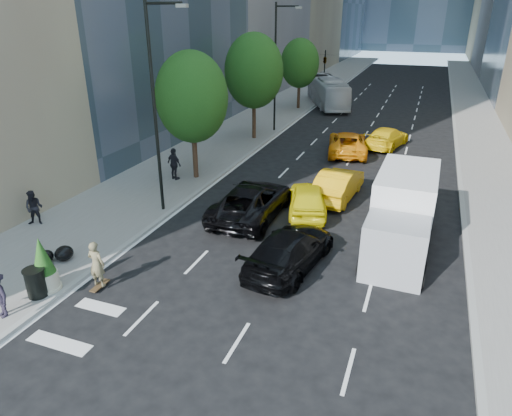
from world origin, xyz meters
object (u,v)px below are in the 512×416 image
at_px(skateboarder, 97,267).
at_px(black_sedan_mercedes, 290,250).
at_px(trash_can, 36,283).
at_px(city_bus, 328,92).
at_px(box_truck, 403,213).
at_px(planter_shrub, 43,265).
at_px(black_sedan_lincoln, 251,201).

xyz_separation_m(skateboarder, black_sedan_mercedes, (6.19, 4.00, -0.13)).
bearing_deg(trash_can, city_bus, 87.38).
height_order(city_bus, box_truck, box_truck).
bearing_deg(black_sedan_mercedes, trash_can, 42.71).
distance_m(skateboarder, planter_shrub, 1.85).
xyz_separation_m(black_sedan_lincoln, planter_shrub, (-4.60, -8.88, 0.30)).
bearing_deg(city_bus, box_truck, -95.82).
distance_m(black_sedan_mercedes, trash_can, 9.46).
bearing_deg(city_bus, trash_can, -116.50).
bearing_deg(city_bus, planter_shrub, -116.53).
relative_size(black_sedan_mercedes, city_bus, 0.50).
bearing_deg(planter_shrub, trash_can, -90.00).
xyz_separation_m(black_sedan_mercedes, trash_can, (-7.80, -5.36, -0.12)).
bearing_deg(black_sedan_lincoln, box_truck, 174.09).
relative_size(skateboarder, trash_can, 1.76).
bearing_deg(planter_shrub, city_bus, 87.35).
distance_m(skateboarder, black_sedan_lincoln, 8.54).
bearing_deg(city_bus, skateboarder, -114.17).
distance_m(skateboarder, box_truck, 12.56).
bearing_deg(planter_shrub, black_sedan_lincoln, 62.63).
bearing_deg(trash_can, planter_shrub, 90.00).
xyz_separation_m(box_truck, planter_shrub, (-11.79, -8.19, -0.50)).
distance_m(black_sedan_lincoln, black_sedan_mercedes, 5.12).
height_order(black_sedan_lincoln, black_sedan_mercedes, black_sedan_lincoln).
bearing_deg(black_sedan_mercedes, city_bus, -71.75).
bearing_deg(trash_can, skateboarder, 40.23).
relative_size(city_bus, trash_can, 10.49).
relative_size(skateboarder, black_sedan_mercedes, 0.34).
xyz_separation_m(city_bus, trash_can, (-1.80, -39.31, -0.84)).
xyz_separation_m(black_sedan_mercedes, box_truck, (3.99, 3.31, 0.86)).
relative_size(black_sedan_lincoln, trash_can, 5.92).
relative_size(black_sedan_lincoln, planter_shrub, 2.92).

